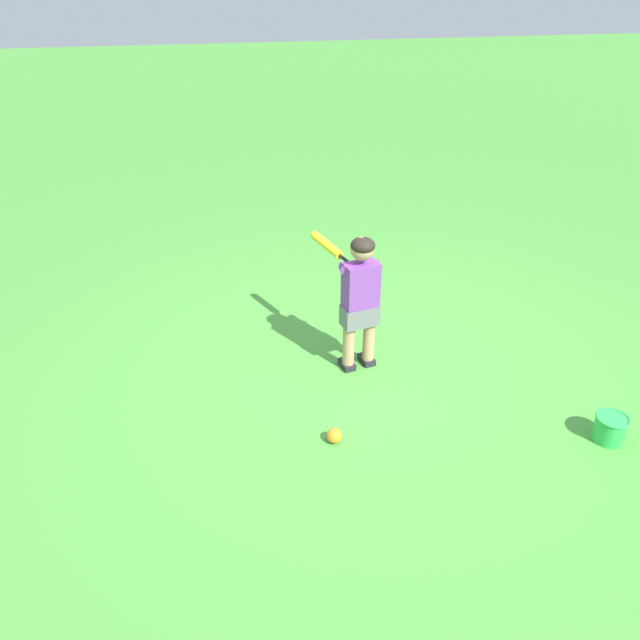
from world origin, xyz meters
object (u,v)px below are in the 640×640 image
at_px(child_batter, 358,291).
at_px(play_ball_midfield, 334,436).
at_px(play_ball_behind_batter, 361,242).
at_px(toy_bucket, 610,428).

xyz_separation_m(child_batter, play_ball_midfield, (-0.85, 0.35, -0.60)).
bearing_deg(play_ball_midfield, child_batter, -22.67).
bearing_deg(child_batter, play_ball_behind_batter, -15.31).
relative_size(play_ball_midfield, play_ball_behind_batter, 1.01).
xyz_separation_m(play_ball_behind_batter, toy_bucket, (-3.35, -0.83, 0.05)).
distance_m(child_batter, play_ball_midfield, 1.10).
bearing_deg(play_ball_behind_batter, toy_bucket, -166.11).
relative_size(play_ball_behind_batter, toy_bucket, 0.47).
bearing_deg(child_batter, play_ball_midfield, 157.33).
distance_m(play_ball_midfield, play_ball_behind_batter, 3.17).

